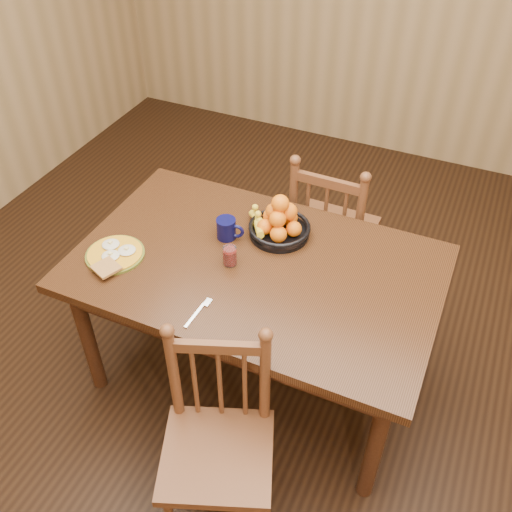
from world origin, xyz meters
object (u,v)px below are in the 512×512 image
at_px(chair_near, 218,443).
at_px(fruit_bowl, 279,223).
at_px(breakfast_plate, 115,254).
at_px(dining_table, 256,279).
at_px(coffee_mug, 227,229).
at_px(chair_far, 331,232).

height_order(chair_near, fruit_bowl, fruit_bowl).
xyz_separation_m(chair_near, breakfast_plate, (-0.75, 0.48, 0.31)).
distance_m(dining_table, coffee_mug, 0.27).
relative_size(breakfast_plate, fruit_bowl, 0.94).
xyz_separation_m(dining_table, chair_far, (0.14, 0.70, -0.20)).
xyz_separation_m(coffee_mug, fruit_bowl, (0.21, 0.12, 0.01)).
relative_size(dining_table, chair_far, 1.67).
distance_m(chair_near, coffee_mug, 0.95).
xyz_separation_m(dining_table, fruit_bowl, (0.01, 0.24, 0.15)).
relative_size(chair_near, breakfast_plate, 3.06).
relative_size(chair_far, chair_near, 1.03).
bearing_deg(dining_table, chair_far, 78.95).
distance_m(dining_table, breakfast_plate, 0.64).
distance_m(chair_near, breakfast_plate, 0.94).
bearing_deg(chair_near, chair_far, 69.46).
bearing_deg(chair_near, dining_table, 81.20).
bearing_deg(chair_near, coffee_mug, 92.24).
xyz_separation_m(chair_far, breakfast_plate, (-0.74, -0.91, 0.30)).
distance_m(chair_far, chair_near, 1.39).
bearing_deg(breakfast_plate, fruit_bowl, 36.21).
xyz_separation_m(breakfast_plate, fruit_bowl, (0.61, 0.44, 0.05)).
relative_size(dining_table, fruit_bowl, 4.94).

